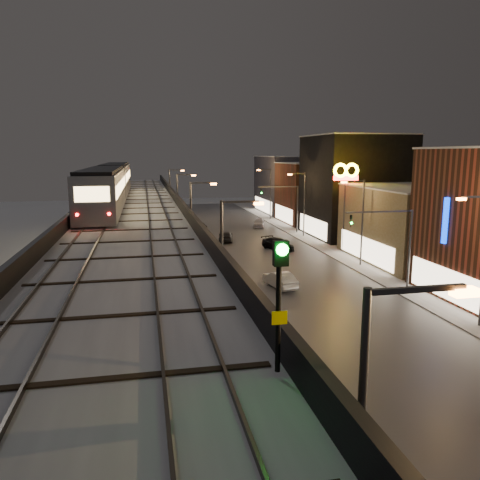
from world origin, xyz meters
TOP-DOWN VIEW (x-y plane):
  - road_surface at (7.50, 35.00)m, footprint 17.00×120.00m
  - sidewalk_right at (17.50, 35.00)m, footprint 4.00×120.00m
  - under_viaduct_pavement at (-6.00, 35.00)m, footprint 11.00×120.00m
  - elevated_viaduct at (-6.00, 31.84)m, footprint 9.00×100.00m
  - viaduct_trackbed at (-6.01, 31.97)m, footprint 8.40×100.00m
  - viaduct_parapet_streetside at (-1.65, 32.00)m, footprint 0.30×100.00m
  - viaduct_parapet_far at (-10.35, 32.00)m, footprint 0.30×100.00m
  - building_c at (23.99, 32.00)m, footprint 12.20×15.20m
  - building_d at (23.99, 48.00)m, footprint 12.20×13.20m
  - building_e at (23.99, 62.00)m, footprint 12.20×12.20m
  - building_f at (23.99, 76.00)m, footprint 12.20×16.20m
  - streetlight_left_0 at (-0.43, -5.00)m, footprint 2.57×0.28m
  - streetlight_left_1 at (-0.43, 13.00)m, footprint 2.57×0.28m
  - streetlight_left_2 at (-0.43, 31.00)m, footprint 2.57×0.28m
  - streetlight_right_2 at (16.73, 31.00)m, footprint 2.56×0.28m
  - streetlight_left_3 at (-0.43, 49.00)m, footprint 2.57×0.28m
  - streetlight_right_3 at (16.73, 49.00)m, footprint 2.56×0.28m
  - streetlight_left_4 at (-0.43, 67.00)m, footprint 2.57×0.28m
  - streetlight_right_4 at (16.73, 67.00)m, footprint 2.56×0.28m
  - traffic_light_rig_a at (15.84, 22.00)m, footprint 6.10×0.34m
  - traffic_light_rig_b at (15.84, 52.00)m, footprint 6.10×0.34m
  - subway_train at (-8.50, 39.26)m, footprint 3.14×38.65m
  - rail_signal at (-2.10, -3.57)m, footprint 0.36×0.44m
  - car_taxi at (1.63, 9.91)m, footprint 2.21×3.94m
  - car_near_white at (6.37, 24.81)m, footprint 2.23×4.51m
  - car_mid_silver at (0.34, 21.33)m, footprint 3.51×5.01m
  - car_mid_dark at (5.50, 47.47)m, footprint 2.61×4.76m
  - car_far_white at (3.12, 57.83)m, footprint 2.37×3.97m
  - car_onc_white at (10.74, 40.53)m, footprint 3.57×5.32m
  - car_onc_red at (12.79, 58.49)m, footprint 2.80×4.49m
  - sign_mcdonalds at (18.00, 37.71)m, footprint 3.11×0.35m
  - sign_carwash at (18.50, 18.86)m, footprint 1.60×0.35m

SIDE VIEW (x-z plane):
  - road_surface at x=7.50m, z-range 0.00..0.06m
  - under_viaduct_pavement at x=-6.00m, z-range 0.00..0.06m
  - sidewalk_right at x=17.50m, z-range 0.00..0.14m
  - car_taxi at x=1.63m, z-range 0.00..1.27m
  - car_far_white at x=3.12m, z-range 0.00..1.27m
  - car_mid_silver at x=0.34m, z-range 0.00..1.27m
  - car_mid_dark at x=5.50m, z-range 0.00..1.31m
  - car_near_white at x=6.37m, z-range 0.00..1.42m
  - car_onc_red at x=12.79m, z-range 0.00..1.43m
  - car_onc_white at x=10.74m, z-range 0.00..1.43m
  - building_c at x=23.99m, z-range 0.00..8.16m
  - traffic_light_rig_a at x=15.84m, z-range 1.00..8.00m
  - traffic_light_rig_b at x=15.84m, z-range 1.00..8.00m
  - building_e at x=23.99m, z-range 0.00..10.16m
  - streetlight_left_0 at x=-0.43m, z-range 0.74..9.74m
  - streetlight_left_1 at x=-0.43m, z-range 0.74..9.74m
  - streetlight_left_2 at x=-0.43m, z-range 0.74..9.74m
  - streetlight_right_2 at x=16.73m, z-range 0.74..9.74m
  - streetlight_left_3 at x=-0.43m, z-range 0.74..9.74m
  - streetlight_right_3 at x=16.73m, z-range 0.74..9.74m
  - streetlight_left_4 at x=-0.43m, z-range 0.74..9.74m
  - streetlight_right_4 at x=16.73m, z-range 0.74..9.74m
  - building_f at x=23.99m, z-range 0.00..11.16m
  - elevated_viaduct at x=-6.00m, z-range 2.47..8.77m
  - sign_carwash at x=18.50m, z-range 1.70..10.01m
  - viaduct_trackbed at x=-6.01m, z-range 6.23..6.55m
  - viaduct_parapet_streetside at x=-1.65m, z-range 6.30..7.40m
  - viaduct_parapet_far at x=-10.35m, z-range 6.30..7.40m
  - building_d at x=23.99m, z-range 0.00..14.16m
  - subway_train at x=-8.50m, z-range 6.61..10.37m
  - sign_mcdonalds at x=18.00m, z-range 3.38..13.93m
  - rail_signal at x=-2.10m, z-range 7.28..10.41m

